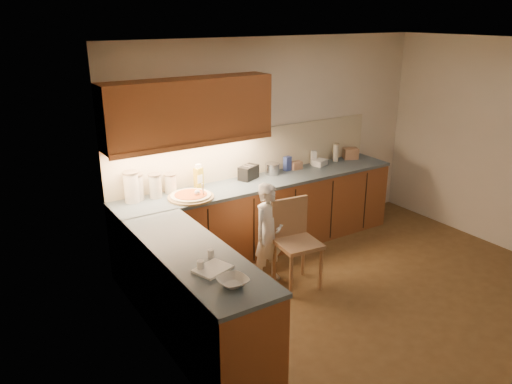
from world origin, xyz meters
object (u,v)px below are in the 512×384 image
at_px(oil_jug, 199,177).
at_px(toaster, 248,172).
at_px(pizza_on_board, 191,196).
at_px(wooden_chair, 294,237).
at_px(child, 269,233).

bearing_deg(oil_jug, toaster, -1.46).
height_order(pizza_on_board, oil_jug, oil_jug).
height_order(wooden_chair, toaster, toaster).
xyz_separation_m(wooden_chair, toaster, (0.07, 1.06, 0.44)).
distance_m(oil_jug, toaster, 0.68).
distance_m(child, wooden_chair, 0.28).
relative_size(child, wooden_chair, 1.19).
bearing_deg(oil_jug, child, -65.51).
bearing_deg(toaster, wooden_chair, -117.95).
height_order(pizza_on_board, wooden_chair, pizza_on_board).
bearing_deg(pizza_on_board, toaster, 14.66).
relative_size(wooden_chair, oil_jug, 3.31).
relative_size(child, oil_jug, 3.94).
bearing_deg(oil_jug, wooden_chair, -60.65).
relative_size(wooden_chair, toaster, 3.24).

